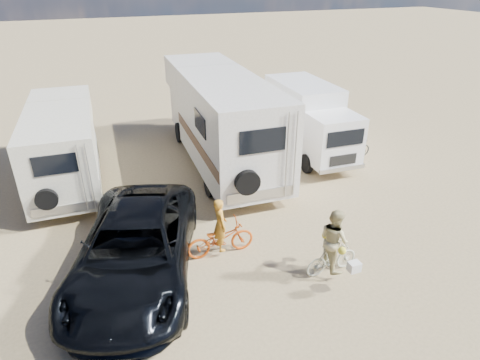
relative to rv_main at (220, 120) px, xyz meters
name	(u,v)px	position (x,y,z in m)	size (l,w,h in m)	color
ground	(289,264)	(-0.49, -6.97, -1.77)	(140.00, 140.00, 0.00)	tan
rv_main	(220,120)	(0.00, 0.00, 0.00)	(2.64, 8.97, 3.54)	white
rv_left	(64,147)	(-5.83, 0.29, -0.39)	(2.18, 6.43, 2.75)	white
box_truck	(310,122)	(3.70, -0.64, -0.32)	(1.98, 5.30, 2.90)	white
dark_suv	(136,249)	(-4.29, -5.97, -0.94)	(2.75, 5.97, 1.66)	black
bike_man	(220,239)	(-2.03, -5.88, -1.28)	(0.66, 1.88, 0.99)	#CE4B0D
bike_woman	(332,258)	(0.37, -7.66, -1.33)	(0.42, 1.48, 0.89)	#B9BCA1
rider_man	(220,230)	(-2.03, -5.88, -1.00)	(0.56, 0.37, 1.54)	orange
rider_woman	(333,245)	(0.37, -7.66, -0.92)	(0.82, 0.64, 1.69)	tan
bike_parked	(354,149)	(5.29, -1.68, -1.37)	(0.53, 1.52, 0.80)	#252825
cooler	(180,212)	(-2.63, -3.66, -1.57)	(0.51, 0.37, 0.40)	#245A93
crate	(244,200)	(-0.45, -3.62, -1.59)	(0.45, 0.45, 0.36)	olive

